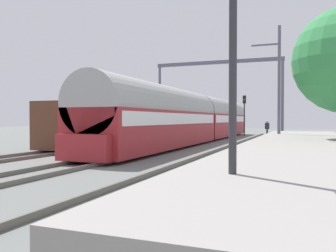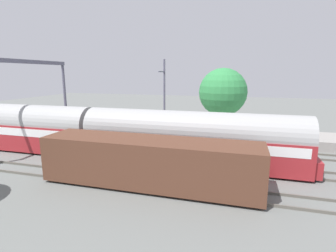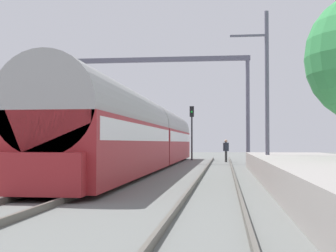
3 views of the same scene
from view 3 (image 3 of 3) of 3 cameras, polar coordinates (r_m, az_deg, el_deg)
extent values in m
plane|color=slate|center=(14.92, -11.71, -7.73)|extent=(120.00, 120.00, 0.00)
cube|color=#5B574F|center=(15.16, -14.30, -7.32)|extent=(0.08, 60.00, 0.16)
cube|color=#5B574F|center=(14.71, -9.03, -7.52)|extent=(0.08, 60.00, 0.16)
cube|color=#5B574F|center=(14.20, 2.52, -7.74)|extent=(0.08, 60.00, 0.16)
cube|color=#5B574F|center=(14.16, 8.37, -7.74)|extent=(0.08, 60.00, 0.16)
cube|color=gray|center=(16.49, 19.05, -5.54)|extent=(4.40, 28.00, 0.90)
cube|color=maroon|center=(20.43, -6.52, -2.65)|extent=(2.90, 16.00, 2.20)
cube|color=white|center=(20.44, -6.51, -0.88)|extent=(2.93, 15.36, 0.64)
cylinder|color=#A1A1A1|center=(20.46, -6.51, 0.99)|extent=(2.84, 16.00, 2.84)
cube|color=maroon|center=(36.54, -0.62, -2.35)|extent=(2.90, 16.00, 2.20)
cube|color=white|center=(36.54, -0.62, -1.36)|extent=(2.93, 15.36, 0.64)
cylinder|color=#A1A1A1|center=(36.55, -0.62, -0.31)|extent=(2.84, 16.00, 2.84)
cube|color=maroon|center=(12.57, -15.24, -5.54)|extent=(2.40, 0.50, 1.10)
cube|color=#563323|center=(23.30, -16.11, -1.88)|extent=(2.80, 13.00, 2.70)
cube|color=black|center=(23.34, -16.15, -5.08)|extent=(2.52, 11.96, 0.10)
cylinder|color=#333333|center=(37.12, 6.90, -3.62)|extent=(0.25, 0.25, 0.85)
cube|color=#232833|center=(37.10, 6.90, -2.47)|extent=(0.44, 0.46, 0.64)
sphere|color=tan|center=(37.10, 6.89, -1.79)|extent=(0.24, 0.24, 0.24)
cylinder|color=#2D2D33|center=(40.68, 2.85, -1.49)|extent=(0.14, 0.14, 3.68)
cube|color=black|center=(40.77, 2.84, 1.73)|extent=(0.36, 0.20, 0.90)
sphere|color=#19D133|center=(40.64, 2.83, 1.69)|extent=(0.16, 0.16, 0.16)
cylinder|color=slate|center=(37.01, -10.64, 1.55)|extent=(0.28, 0.28, 7.50)
cylinder|color=slate|center=(35.36, 9.46, 1.70)|extent=(0.28, 0.28, 7.50)
cube|color=slate|center=(36.09, -0.82, 7.89)|extent=(13.12, 0.24, 0.36)
cylinder|color=slate|center=(24.12, 11.68, 4.01)|extent=(0.20, 0.20, 8.00)
cube|color=slate|center=(24.51, 9.50, 10.53)|extent=(1.80, 0.10, 0.10)
camera|label=1|loc=(3.65, 103.61, 5.89)|focal=37.93mm
camera|label=2|loc=(28.60, -47.41, 9.00)|focal=27.87mm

